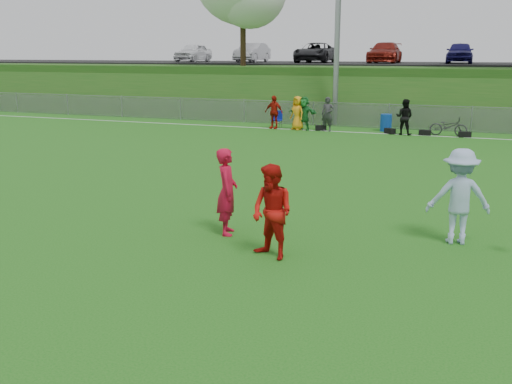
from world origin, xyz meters
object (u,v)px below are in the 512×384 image
at_px(player_blue, 459,197).
at_px(bicycle, 448,126).
at_px(player_red_center, 272,212).
at_px(player_red_left, 227,192).
at_px(recycling_bin, 386,123).

distance_m(player_blue, bicycle, 16.34).
relative_size(player_red_center, bicycle, 1.06).
bearing_deg(bicycle, player_blue, -172.67).
relative_size(player_red_left, player_blue, 0.95).
height_order(player_red_left, player_red_center, player_red_left).
height_order(player_red_center, player_blue, player_blue).
bearing_deg(player_red_center, bicycle, 107.13).
height_order(player_red_left, recycling_bin, player_red_left).
relative_size(player_red_center, recycling_bin, 2.14).
xyz_separation_m(player_red_center, recycling_bin, (-0.44, 19.14, -0.48)).
bearing_deg(recycling_bin, player_red_left, -93.02).
xyz_separation_m(player_blue, bicycle, (-0.73, 16.32, -0.54)).
bearing_deg(player_blue, player_red_center, 21.10).
bearing_deg(player_blue, player_red_left, 0.68).
height_order(player_blue, recycling_bin, player_blue).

